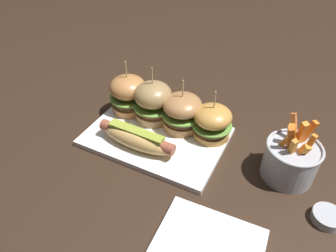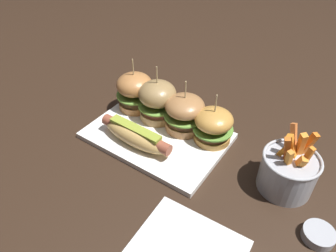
{
  "view_description": "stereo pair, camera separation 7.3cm",
  "coord_description": "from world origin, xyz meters",
  "px_view_note": "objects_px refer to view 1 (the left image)",
  "views": [
    {
      "loc": [
        0.29,
        -0.5,
        0.52
      ],
      "look_at": [
        0.03,
        0.0,
        0.05
      ],
      "focal_mm": 32.91,
      "sensor_mm": 36.0,
      "label": 1
    },
    {
      "loc": [
        0.35,
        -0.47,
        0.52
      ],
      "look_at": [
        0.03,
        0.0,
        0.05
      ],
      "focal_mm": 32.91,
      "sensor_mm": 36.0,
      "label": 2
    }
  ],
  "objects_px": {
    "slider_far_left": "(128,93)",
    "slider_center_left": "(153,101)",
    "hot_dog": "(137,138)",
    "sauce_ramekin": "(327,217)",
    "fries_bucket": "(291,159)",
    "platter_main": "(156,137)",
    "slider_center_right": "(182,112)",
    "slider_far_right": "(212,122)"
  },
  "relations": [
    {
      "from": "slider_far_left",
      "to": "slider_center_left",
      "type": "distance_m",
      "value": 0.08
    },
    {
      "from": "hot_dog",
      "to": "sauce_ramekin",
      "type": "distance_m",
      "value": 0.43
    },
    {
      "from": "hot_dog",
      "to": "fries_bucket",
      "type": "xyz_separation_m",
      "value": [
        0.33,
        0.08,
        0.01
      ]
    },
    {
      "from": "platter_main",
      "to": "slider_far_left",
      "type": "bearing_deg",
      "value": 152.32
    },
    {
      "from": "slider_far_left",
      "to": "slider_center_left",
      "type": "height_order",
      "value": "slider_center_left"
    },
    {
      "from": "platter_main",
      "to": "slider_far_left",
      "type": "relative_size",
      "value": 2.3
    },
    {
      "from": "hot_dog",
      "to": "slider_far_left",
      "type": "xyz_separation_m",
      "value": [
        -0.1,
        0.12,
        0.02
      ]
    },
    {
      "from": "slider_far_left",
      "to": "slider_center_right",
      "type": "bearing_deg",
      "value": -1.05
    },
    {
      "from": "platter_main",
      "to": "hot_dog",
      "type": "height_order",
      "value": "hot_dog"
    },
    {
      "from": "platter_main",
      "to": "slider_far_left",
      "type": "xyz_separation_m",
      "value": [
        -0.12,
        0.06,
        0.06
      ]
    },
    {
      "from": "slider_far_right",
      "to": "slider_center_right",
      "type": "bearing_deg",
      "value": -178.66
    },
    {
      "from": "hot_dog",
      "to": "slider_center_left",
      "type": "relative_size",
      "value": 1.31
    },
    {
      "from": "sauce_ramekin",
      "to": "slider_center_right",
      "type": "bearing_deg",
      "value": 162.22
    },
    {
      "from": "slider_far_left",
      "to": "fries_bucket",
      "type": "xyz_separation_m",
      "value": [
        0.43,
        -0.03,
        -0.02
      ]
    },
    {
      "from": "sauce_ramekin",
      "to": "platter_main",
      "type": "bearing_deg",
      "value": 171.84
    },
    {
      "from": "sauce_ramekin",
      "to": "slider_far_left",
      "type": "bearing_deg",
      "value": 167.14
    },
    {
      "from": "hot_dog",
      "to": "slider_far_right",
      "type": "distance_m",
      "value": 0.18
    },
    {
      "from": "slider_far_left",
      "to": "slider_far_right",
      "type": "xyz_separation_m",
      "value": [
        0.24,
        -0.0,
        -0.01
      ]
    },
    {
      "from": "platter_main",
      "to": "slider_far_right",
      "type": "relative_size",
      "value": 2.61
    },
    {
      "from": "platter_main",
      "to": "slider_center_right",
      "type": "height_order",
      "value": "slider_center_right"
    },
    {
      "from": "slider_far_left",
      "to": "fries_bucket",
      "type": "bearing_deg",
      "value": -4.61
    },
    {
      "from": "platter_main",
      "to": "slider_center_left",
      "type": "relative_size",
      "value": 2.24
    },
    {
      "from": "hot_dog",
      "to": "platter_main",
      "type": "bearing_deg",
      "value": 71.03
    },
    {
      "from": "slider_far_left",
      "to": "slider_center_right",
      "type": "relative_size",
      "value": 1.06
    },
    {
      "from": "platter_main",
      "to": "sauce_ramekin",
      "type": "distance_m",
      "value": 0.41
    },
    {
      "from": "slider_center_left",
      "to": "slider_far_right",
      "type": "relative_size",
      "value": 1.16
    },
    {
      "from": "platter_main",
      "to": "sauce_ramekin",
      "type": "xyz_separation_m",
      "value": [
        0.41,
        -0.06,
        0.0
      ]
    },
    {
      "from": "slider_center_right",
      "to": "slider_far_right",
      "type": "xyz_separation_m",
      "value": [
        0.08,
        0.0,
        -0.0
      ]
    },
    {
      "from": "sauce_ramekin",
      "to": "slider_far_right",
      "type": "bearing_deg",
      "value": 157.35
    },
    {
      "from": "slider_far_right",
      "to": "sauce_ramekin",
      "type": "bearing_deg",
      "value": -22.65
    },
    {
      "from": "slider_far_left",
      "to": "slider_far_right",
      "type": "height_order",
      "value": "slider_far_left"
    },
    {
      "from": "slider_center_left",
      "to": "hot_dog",
      "type": "bearing_deg",
      "value": -80.63
    },
    {
      "from": "platter_main",
      "to": "slider_center_right",
      "type": "distance_m",
      "value": 0.09
    },
    {
      "from": "platter_main",
      "to": "slider_center_right",
      "type": "relative_size",
      "value": 2.44
    },
    {
      "from": "slider_center_left",
      "to": "slider_center_right",
      "type": "distance_m",
      "value": 0.08
    },
    {
      "from": "platter_main",
      "to": "sauce_ramekin",
      "type": "relative_size",
      "value": 5.75
    },
    {
      "from": "platter_main",
      "to": "hot_dog",
      "type": "bearing_deg",
      "value": -108.97
    },
    {
      "from": "slider_center_left",
      "to": "slider_center_right",
      "type": "relative_size",
      "value": 1.09
    },
    {
      "from": "slider_far_left",
      "to": "slider_center_left",
      "type": "relative_size",
      "value": 0.97
    },
    {
      "from": "slider_far_left",
      "to": "slider_center_right",
      "type": "height_order",
      "value": "slider_far_left"
    },
    {
      "from": "slider_center_right",
      "to": "sauce_ramekin",
      "type": "xyz_separation_m",
      "value": [
        0.36,
        -0.12,
        -0.05
      ]
    },
    {
      "from": "slider_center_left",
      "to": "slider_far_right",
      "type": "height_order",
      "value": "slider_center_left"
    }
  ]
}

